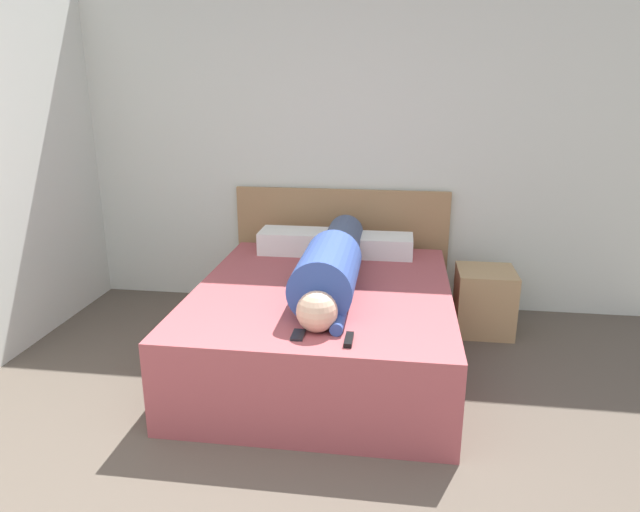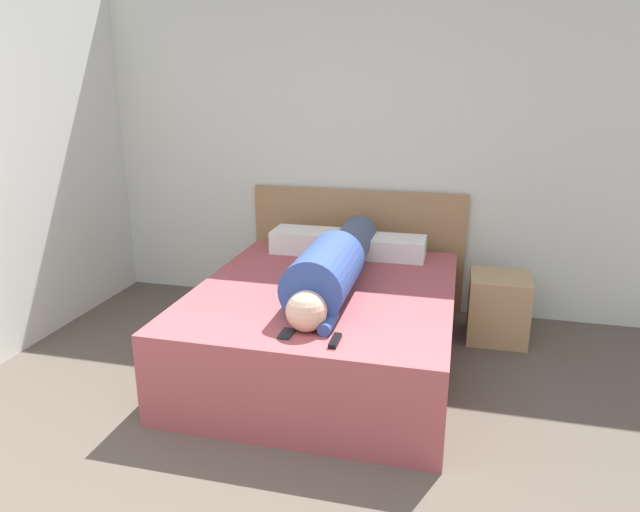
{
  "view_description": "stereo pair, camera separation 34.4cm",
  "coord_description": "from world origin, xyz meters",
  "px_view_note": "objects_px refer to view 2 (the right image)",
  "views": [
    {
      "loc": [
        0.51,
        -1.22,
        1.81
      ],
      "look_at": [
        0.05,
        2.04,
        0.8
      ],
      "focal_mm": 32.0,
      "sensor_mm": 36.0,
      "label": 1
    },
    {
      "loc": [
        0.84,
        -1.16,
        1.81
      ],
      "look_at": [
        0.05,
        2.04,
        0.8
      ],
      "focal_mm": 32.0,
      "sensor_mm": 36.0,
      "label": 2
    }
  ],
  "objects_px": {
    "person_lying": "(334,265)",
    "bed": "(325,326)",
    "tv_remote": "(335,341)",
    "cell_phone": "(286,334)",
    "nightstand": "(498,307)",
    "pillow_second": "(391,247)",
    "pillow_near_headboard": "(308,241)"
  },
  "relations": [
    {
      "from": "nightstand",
      "to": "pillow_second",
      "type": "distance_m",
      "value": 0.88
    },
    {
      "from": "bed",
      "to": "nightstand",
      "type": "xyz_separation_m",
      "value": [
        1.12,
        0.69,
        -0.03
      ]
    },
    {
      "from": "pillow_near_headboard",
      "to": "tv_remote",
      "type": "height_order",
      "value": "pillow_near_headboard"
    },
    {
      "from": "pillow_near_headboard",
      "to": "tv_remote",
      "type": "xyz_separation_m",
      "value": [
        0.56,
        -1.53,
        -0.07
      ]
    },
    {
      "from": "pillow_near_headboard",
      "to": "person_lying",
      "type": "bearing_deg",
      "value": -63.4
    },
    {
      "from": "nightstand",
      "to": "person_lying",
      "type": "relative_size",
      "value": 0.28
    },
    {
      "from": "pillow_second",
      "to": "cell_phone",
      "type": "distance_m",
      "value": 1.54
    },
    {
      "from": "pillow_second",
      "to": "nightstand",
      "type": "bearing_deg",
      "value": -3.82
    },
    {
      "from": "person_lying",
      "to": "pillow_near_headboard",
      "type": "bearing_deg",
      "value": 116.6
    },
    {
      "from": "pillow_second",
      "to": "cell_phone",
      "type": "bearing_deg",
      "value": -103.32
    },
    {
      "from": "nightstand",
      "to": "pillow_near_headboard",
      "type": "relative_size",
      "value": 0.91
    },
    {
      "from": "person_lying",
      "to": "tv_remote",
      "type": "bearing_deg",
      "value": -76.96
    },
    {
      "from": "pillow_near_headboard",
      "to": "cell_phone",
      "type": "xyz_separation_m",
      "value": [
        0.29,
        -1.5,
        -0.08
      ]
    },
    {
      "from": "nightstand",
      "to": "tv_remote",
      "type": "relative_size",
      "value": 3.19
    },
    {
      "from": "bed",
      "to": "tv_remote",
      "type": "distance_m",
      "value": 0.86
    },
    {
      "from": "nightstand",
      "to": "pillow_near_headboard",
      "type": "xyz_separation_m",
      "value": [
        -1.44,
        0.05,
        0.39
      ]
    },
    {
      "from": "person_lying",
      "to": "bed",
      "type": "bearing_deg",
      "value": 169.78
    },
    {
      "from": "bed",
      "to": "tv_remote",
      "type": "xyz_separation_m",
      "value": [
        0.24,
        -0.78,
        0.28
      ]
    },
    {
      "from": "bed",
      "to": "person_lying",
      "type": "height_order",
      "value": "person_lying"
    },
    {
      "from": "person_lying",
      "to": "tv_remote",
      "type": "height_order",
      "value": "person_lying"
    },
    {
      "from": "person_lying",
      "to": "pillow_second",
      "type": "height_order",
      "value": "person_lying"
    },
    {
      "from": "tv_remote",
      "to": "cell_phone",
      "type": "bearing_deg",
      "value": 172.94
    },
    {
      "from": "pillow_second",
      "to": "cell_phone",
      "type": "xyz_separation_m",
      "value": [
        -0.35,
        -1.5,
        -0.07
      ]
    },
    {
      "from": "nightstand",
      "to": "pillow_second",
      "type": "xyz_separation_m",
      "value": [
        -0.8,
        0.05,
        0.38
      ]
    },
    {
      "from": "bed",
      "to": "nightstand",
      "type": "bearing_deg",
      "value": 31.76
    },
    {
      "from": "pillow_second",
      "to": "tv_remote",
      "type": "distance_m",
      "value": 1.53
    },
    {
      "from": "pillow_near_headboard",
      "to": "pillow_second",
      "type": "xyz_separation_m",
      "value": [
        0.65,
        0.0,
        -0.01
      ]
    },
    {
      "from": "tv_remote",
      "to": "cell_phone",
      "type": "xyz_separation_m",
      "value": [
        -0.27,
        0.03,
        -0.01
      ]
    },
    {
      "from": "bed",
      "to": "cell_phone",
      "type": "height_order",
      "value": "cell_phone"
    },
    {
      "from": "nightstand",
      "to": "person_lying",
      "type": "height_order",
      "value": "person_lying"
    },
    {
      "from": "pillow_near_headboard",
      "to": "tv_remote",
      "type": "bearing_deg",
      "value": -69.94
    },
    {
      "from": "nightstand",
      "to": "tv_remote",
      "type": "height_order",
      "value": "tv_remote"
    }
  ]
}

